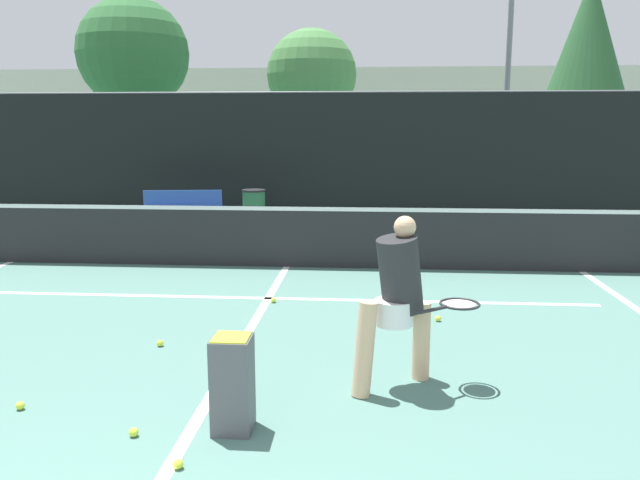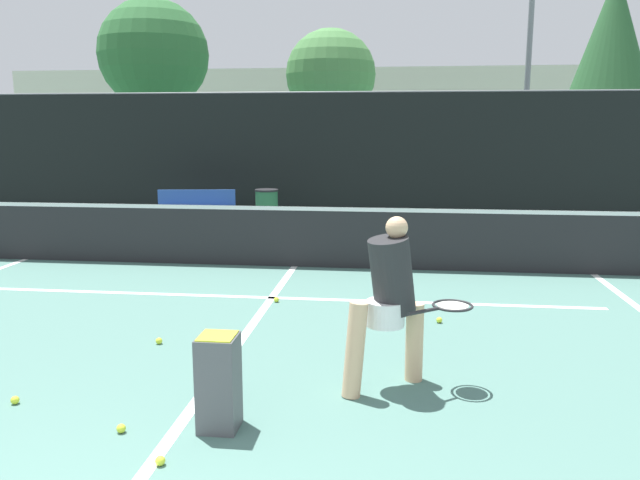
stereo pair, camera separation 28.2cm
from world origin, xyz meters
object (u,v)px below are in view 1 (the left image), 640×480
courtside_bench (183,210)px  trash_bin (254,211)px  player_practicing (399,297)px  ball_hopper (232,382)px  parked_car (309,185)px

courtside_bench → trash_bin: size_ratio=1.88×
player_practicing → ball_hopper: (-1.21, -0.88, -0.41)m
courtside_bench → ball_hopper: bearing=-79.4°
player_practicing → parked_car: 11.65m
trash_bin → parked_car: parked_car is taller
ball_hopper → trash_bin: trash_bin is taller
parked_car → trash_bin: bearing=-101.6°
ball_hopper → courtside_bench: bearing=108.9°
trash_bin → parked_car: 3.91m
courtside_bench → parked_car: bearing=51.9°
player_practicing → trash_bin: size_ratio=1.65×
player_practicing → ball_hopper: bearing=178.1°
ball_hopper → trash_bin: 8.67m
trash_bin → courtside_bench: bearing=-175.2°
player_practicing → parked_car: (-1.84, 11.50, -0.14)m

